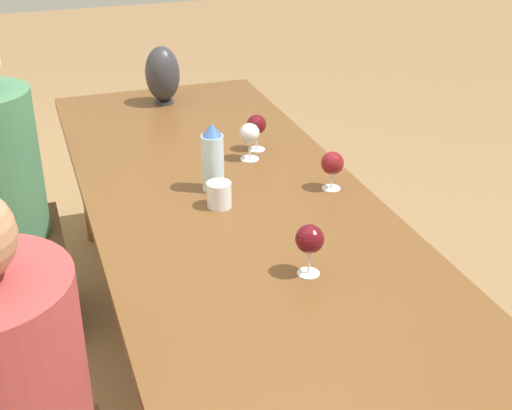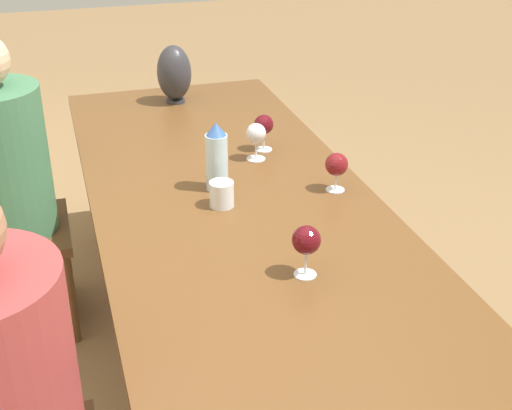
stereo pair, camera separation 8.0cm
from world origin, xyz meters
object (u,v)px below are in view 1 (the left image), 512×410
at_px(vase, 162,74).
at_px(wine_glass_2, 257,125).
at_px(water_tumbler, 219,195).
at_px(wine_glass_0, 250,134).
at_px(wine_glass_1, 310,240).
at_px(wine_glass_3, 332,164).
at_px(water_bottle, 213,158).

relative_size(vase, wine_glass_2, 1.85).
bearing_deg(vase, wine_glass_2, -161.17).
xyz_separation_m(water_tumbler, wine_glass_0, (0.34, -0.22, 0.06)).
bearing_deg(wine_glass_1, wine_glass_3, -30.93).
relative_size(water_tumbler, wine_glass_2, 0.60).
bearing_deg(wine_glass_2, wine_glass_3, -162.60).
relative_size(vase, wine_glass_3, 1.94).
xyz_separation_m(water_tumbler, wine_glass_2, (0.42, -0.28, 0.06)).
xyz_separation_m(wine_glass_2, wine_glass_3, (-0.42, -0.13, -0.01)).
relative_size(water_tumbler, vase, 0.32).
height_order(wine_glass_0, wine_glass_3, wine_glass_0).
xyz_separation_m(vase, wine_glass_3, (-1.08, -0.36, -0.04)).
bearing_deg(wine_glass_2, water_bottle, 138.20).
height_order(water_tumbler, wine_glass_3, wine_glass_3).
distance_m(wine_glass_2, wine_glass_3, 0.44).
relative_size(wine_glass_1, wine_glass_2, 1.06).
height_order(water_bottle, vase, vase).
bearing_deg(vase, water_tumbler, 177.39).
distance_m(water_tumbler, wine_glass_1, 0.50).
relative_size(wine_glass_1, wine_glass_3, 1.11).
xyz_separation_m(water_tumbler, wine_glass_3, (0.00, -0.41, 0.05)).
bearing_deg(wine_glass_0, water_bottle, 135.89).
distance_m(water_tumbler, vase, 1.09).
xyz_separation_m(vase, wine_glass_1, (-1.56, -0.07, -0.03)).
height_order(water_bottle, wine_glass_3, water_bottle).
bearing_deg(wine_glass_0, wine_glass_3, -151.07).
bearing_deg(wine_glass_3, wine_glass_1, 149.07).
distance_m(water_bottle, wine_glass_1, 0.62).
height_order(vase, wine_glass_1, vase).
bearing_deg(wine_glass_1, vase, 2.53).
relative_size(water_tumbler, wine_glass_0, 0.60).
bearing_deg(vase, water_bottle, 178.08).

